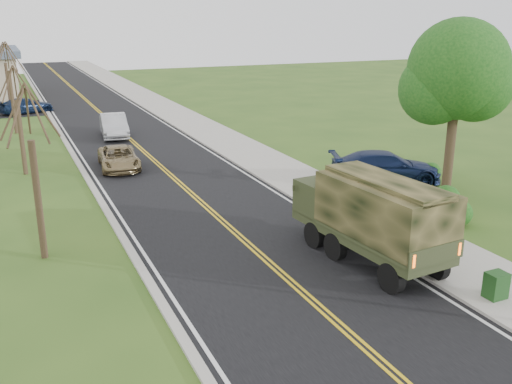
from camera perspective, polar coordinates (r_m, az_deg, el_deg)
ground at (r=14.97m, az=12.18°, el=-16.16°), size 160.00×160.00×0.00m
road at (r=51.13m, az=-15.20°, el=7.55°), size 8.00×120.00×0.01m
curb_right at (r=51.91m, az=-10.65°, el=8.06°), size 0.30×120.00×0.12m
sidewalk_right at (r=52.34m, az=-8.77°, el=8.22°), size 3.20×120.00×0.10m
curb_left at (r=50.66m, az=-19.86°, el=7.09°), size 0.30×120.00×0.10m
leafy_tree at (r=27.46m, az=19.49°, el=10.78°), size 4.83×4.50×8.10m
bare_tree_a at (r=20.65m, az=-21.11°, el=0.57°), size 1.93×2.26×6.08m
bare_tree_b at (r=32.39m, az=-22.51°, el=5.90°), size 1.83×2.14×5.73m
bare_tree_c at (r=44.22m, az=-23.24°, el=8.95°), size 2.04×2.39×6.42m
bare_tree_d at (r=56.17m, az=-23.60°, el=10.18°), size 1.88×2.20×5.91m
military_truck at (r=19.58m, az=11.55°, el=-2.05°), size 2.72×6.43×3.13m
suv_champagne at (r=32.36m, az=-13.56°, el=3.34°), size 2.39×4.54×1.22m
sedan_silver at (r=40.99m, az=-14.03°, el=6.46°), size 2.15×4.95×1.58m
pickup_navy at (r=29.43m, az=12.81°, el=2.41°), size 5.99×4.07×1.61m
utility_box_near at (r=18.52m, az=22.87°, el=-8.59°), size 0.61×0.51×0.80m
lot_car_navy at (r=53.41m, az=-22.01°, el=8.01°), size 4.93×3.46×1.33m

